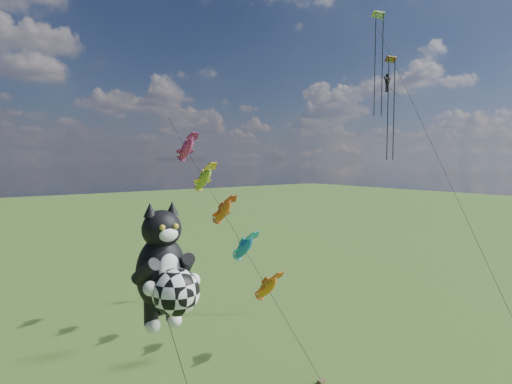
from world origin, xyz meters
TOP-DOWN VIEW (x-y plane):
  - cat_kite_rig at (-3.64, 1.75)m, footprint 2.42×4.05m
  - fish_windsock_rig at (5.80, 12.55)m, footprint 2.11×15.88m
  - parafoil_rig at (20.16, 9.40)m, footprint 6.72×16.66m

SIDE VIEW (x-z plane):
  - cat_kite_rig at x=-3.64m, z-range 3.04..14.21m
  - fish_windsock_rig at x=5.80m, z-range 0.98..17.06m
  - parafoil_rig at x=20.16m, z-range 6.49..32.05m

